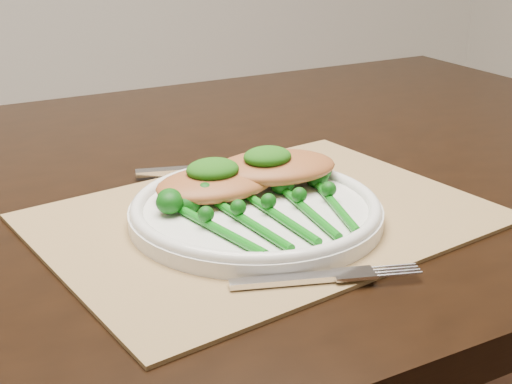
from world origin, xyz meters
name	(u,v)px	position (x,y,z in m)	size (l,w,h in m)	color
placemat	(265,217)	(-0.04, -0.18, 0.75)	(0.45, 0.33, 0.00)	#97784D
dinner_plate	(256,210)	(-0.05, -0.19, 0.77)	(0.26, 0.26, 0.02)	white
knife	(202,169)	(-0.05, -0.03, 0.76)	(0.20, 0.06, 0.01)	silver
fork	(338,275)	(-0.03, -0.33, 0.76)	(0.17, 0.06, 0.01)	silver
chicken_fillet_left	(215,183)	(-0.08, -0.14, 0.78)	(0.13, 0.09, 0.03)	#AA6031
chicken_fillet_right	(276,167)	(0.00, -0.14, 0.79)	(0.14, 0.09, 0.03)	#AA6031
pesto_dollop_left	(213,169)	(-0.08, -0.14, 0.80)	(0.06, 0.05, 0.02)	#114509
pesto_dollop_right	(267,157)	(-0.02, -0.14, 0.80)	(0.05, 0.05, 0.02)	#114509
broccolini_bundle	(279,216)	(-0.04, -0.23, 0.77)	(0.17, 0.18, 0.04)	#0D6811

